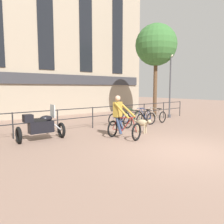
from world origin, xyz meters
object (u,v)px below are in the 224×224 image
parked_motorcycle (41,126)px  parked_bicycle_near_lamp (120,120)px  cyclist_with_bike (121,119)px  parked_bicycle_mid_left (133,118)px  parked_bicycle_far_end (155,116)px  dog (143,123)px  street_lamp (170,82)px  parked_bicycle_mid_right (144,117)px

parked_motorcycle → parked_bicycle_near_lamp: (4.26, 0.30, -0.20)m
cyclist_with_bike → parked_bicycle_mid_left: bearing=21.2°
parked_motorcycle → parked_bicycle_far_end: bearing=-84.4°
parked_motorcycle → parked_bicycle_mid_left: bearing=-83.6°
dog → street_lamp: size_ratio=0.20×
dog → parked_bicycle_mid_right: (2.06, 1.80, -0.09)m
parked_bicycle_far_end → parked_bicycle_mid_right: bearing=-4.9°
parked_bicycle_mid_left → parked_bicycle_far_end: size_ratio=1.00×
cyclist_with_bike → parked_bicycle_mid_right: cyclist_with_bike is taller
cyclist_with_bike → parked_bicycle_near_lamp: bearing=33.7°
cyclist_with_bike → dog: bearing=-10.4°
parked_bicycle_mid_left → street_lamp: size_ratio=0.27×
cyclist_with_bike → parked_bicycle_mid_left: cyclist_with_bike is taller
parked_bicycle_mid_right → street_lamp: (3.14, 0.61, 2.05)m
parked_motorcycle → parked_bicycle_near_lamp: bearing=-82.9°
dog → parked_bicycle_mid_right: parked_bicycle_mid_right is taller
cyclist_with_bike → parked_bicycle_mid_left: 3.23m
parked_bicycle_far_end → street_lamp: size_ratio=0.27×
parked_bicycle_near_lamp → cyclist_with_bike: bearing=44.6°
cyclist_with_bike → parked_bicycle_mid_left: size_ratio=1.47×
dog → parked_bicycle_mid_left: size_ratio=0.75×
parked_bicycle_near_lamp → street_lamp: (4.96, 0.61, 2.05)m
parked_motorcycle → parked_bicycle_mid_right: (6.08, 0.30, -0.20)m
cyclist_with_bike → dog: 1.44m
cyclist_with_bike → street_lamp: street_lamp is taller
cyclist_with_bike → parked_bicycle_far_end: cyclist_with_bike is taller
cyclist_with_bike → parked_motorcycle: size_ratio=0.96×
dog → parked_motorcycle: parked_motorcycle is taller
dog → street_lamp: (5.20, 2.40, 1.96)m
parked_motorcycle → parked_bicycle_near_lamp: 4.27m
parked_bicycle_near_lamp → parked_bicycle_mid_left: bearing=175.0°
parked_bicycle_mid_right → dog: bearing=46.0°
parked_motorcycle → parked_bicycle_mid_left: parked_motorcycle is taller
dog → parked_bicycle_near_lamp: (0.24, 1.80, -0.09)m
cyclist_with_bike → parked_motorcycle: 3.09m
cyclist_with_bike → parked_bicycle_near_lamp: 2.57m
dog → parked_bicycle_near_lamp: size_ratio=0.74×
street_lamp → parked_bicycle_mid_left: bearing=-171.5°
street_lamp → dog: bearing=-155.2°
parked_bicycle_near_lamp → parked_bicycle_mid_right: bearing=175.0°
parked_bicycle_near_lamp → parked_bicycle_mid_right: 1.82m
cyclist_with_bike → parked_bicycle_far_end: 4.80m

